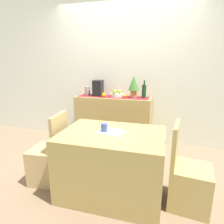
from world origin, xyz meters
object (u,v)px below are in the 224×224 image
(coffee_cup, at_px, (104,128))
(chair_by_corner, at_px, (188,183))
(sideboard_console, at_px, (113,120))
(fruit_bowl, at_px, (117,95))
(ceramic_vase, at_px, (87,91))
(dining_table, at_px, (112,163))
(chair_near_window, at_px, (49,162))
(wine_bottle, at_px, (144,91))
(open_book, at_px, (111,132))
(coffee_maker, at_px, (98,88))
(potted_plant, at_px, (134,85))

(coffee_cup, bearing_deg, chair_by_corner, 1.40)
(sideboard_console, bearing_deg, fruit_bowl, 0.00)
(ceramic_vase, height_order, dining_table, ceramic_vase)
(coffee_cup, bearing_deg, chair_near_window, 178.34)
(chair_by_corner, bearing_deg, wine_bottle, 115.36)
(open_book, bearing_deg, sideboard_console, 110.19)
(chair_by_corner, bearing_deg, ceramic_vase, 140.76)
(coffee_maker, xyz_separation_m, ceramic_vase, (-0.21, 0.00, -0.06))
(open_book, xyz_separation_m, coffee_cup, (-0.07, -0.01, 0.04))
(potted_plant, bearing_deg, coffee_cup, -93.39)
(ceramic_vase, height_order, chair_near_window, ceramic_vase)
(fruit_bowl, xyz_separation_m, ceramic_vase, (-0.56, 0.00, 0.05))
(fruit_bowl, height_order, potted_plant, potted_plant)
(open_book, distance_m, coffee_cup, 0.08)
(coffee_maker, relative_size, open_book, 1.02)
(fruit_bowl, height_order, open_book, fruit_bowl)
(ceramic_vase, xyz_separation_m, potted_plant, (0.85, 0.00, 0.14))
(fruit_bowl, bearing_deg, coffee_cup, -81.23)
(dining_table, distance_m, coffee_cup, 0.43)
(sideboard_console, bearing_deg, chair_by_corner, -49.03)
(wine_bottle, bearing_deg, dining_table, -97.29)
(wine_bottle, xyz_separation_m, coffee_maker, (-0.83, 0.00, 0.02))
(sideboard_console, bearing_deg, chair_near_window, -108.55)
(sideboard_console, xyz_separation_m, coffee_cup, (0.28, -1.40, 0.35))
(coffee_maker, bearing_deg, chair_near_window, -97.43)
(open_book, bearing_deg, fruit_bowl, 107.59)
(ceramic_vase, height_order, coffee_cup, ceramic_vase)
(potted_plant, relative_size, open_book, 1.36)
(coffee_maker, bearing_deg, ceramic_vase, 180.00)
(coffee_maker, relative_size, coffee_cup, 2.74)
(fruit_bowl, relative_size, chair_by_corner, 0.26)
(dining_table, bearing_deg, chair_near_window, 179.91)
(sideboard_console, bearing_deg, coffee_cup, -78.61)
(coffee_maker, relative_size, chair_near_window, 0.32)
(sideboard_console, bearing_deg, coffee_maker, 180.00)
(coffee_cup, bearing_deg, coffee_maker, 111.97)
(chair_by_corner, bearing_deg, chair_near_window, -179.98)
(ceramic_vase, bearing_deg, chair_near_window, -88.85)
(coffee_maker, bearing_deg, dining_table, -64.79)
(coffee_maker, bearing_deg, potted_plant, 0.00)
(coffee_cup, bearing_deg, potted_plant, 86.61)
(potted_plant, height_order, chair_near_window, potted_plant)
(potted_plant, bearing_deg, chair_near_window, -120.98)
(wine_bottle, relative_size, dining_table, 0.27)
(dining_table, distance_m, chair_by_corner, 0.84)
(chair_near_window, distance_m, chair_by_corner, 1.66)
(fruit_bowl, distance_m, open_book, 1.43)
(open_book, relative_size, chair_by_corner, 0.31)
(fruit_bowl, relative_size, open_book, 0.84)
(sideboard_console, xyz_separation_m, dining_table, (0.37, -1.38, -0.07))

